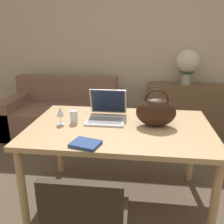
% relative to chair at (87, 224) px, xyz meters
% --- Properties ---
extents(wall_back, '(10.00, 0.06, 2.70)m').
position_rel_chair_xyz_m(wall_back, '(0.22, 2.99, 0.85)').
color(wall_back, beige).
rests_on(wall_back, ground_plane).
extents(dining_table, '(1.52, 0.98, 0.76)m').
position_rel_chair_xyz_m(dining_table, '(0.10, 0.85, 0.18)').
color(dining_table, tan).
rests_on(dining_table, ground_plane).
extents(chair, '(0.45, 0.45, 0.86)m').
position_rel_chair_xyz_m(chair, '(0.00, 0.00, 0.00)').
color(chair, '#2D2319').
rests_on(chair, ground_plane).
extents(couch, '(1.59, 0.90, 0.82)m').
position_rel_chair_xyz_m(couch, '(-0.91, 2.36, -0.21)').
color(couch, '#7F5B4C').
rests_on(couch, ground_plane).
extents(sideboard, '(1.23, 0.40, 0.73)m').
position_rel_chair_xyz_m(sideboard, '(0.97, 2.66, -0.13)').
color(sideboard, brown).
rests_on(sideboard, ground_plane).
extents(laptop, '(0.34, 0.35, 0.26)m').
position_rel_chair_xyz_m(laptop, '(-0.03, 1.01, 0.33)').
color(laptop, silver).
rests_on(laptop, dining_table).
extents(drinking_glass, '(0.07, 0.07, 0.11)m').
position_rel_chair_xyz_m(drinking_glass, '(-0.30, 0.87, 0.32)').
color(drinking_glass, silver).
rests_on(drinking_glass, dining_table).
extents(wine_glass, '(0.07, 0.07, 0.15)m').
position_rel_chair_xyz_m(wine_glass, '(-0.40, 0.82, 0.37)').
color(wine_glass, silver).
rests_on(wine_glass, dining_table).
extents(handbag, '(0.33, 0.19, 0.32)m').
position_rel_chair_xyz_m(handbag, '(0.40, 0.88, 0.38)').
color(handbag, black).
rests_on(handbag, dining_table).
extents(flower_vase, '(0.35, 0.35, 0.52)m').
position_rel_chair_xyz_m(flower_vase, '(0.92, 2.69, 0.54)').
color(flower_vase, '#9E998E').
rests_on(flower_vase, sideboard).
extents(book, '(0.23, 0.20, 0.02)m').
position_rel_chair_xyz_m(book, '(-0.10, 0.45, 0.27)').
color(book, navy).
rests_on(book, dining_table).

